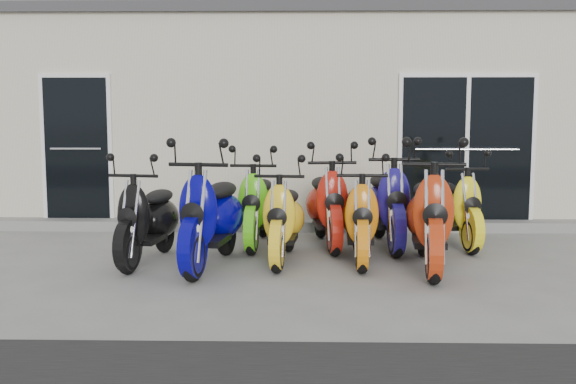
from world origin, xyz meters
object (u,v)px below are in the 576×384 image
scooter_front_black (148,207)px  scooter_back_blue (387,191)px  scooter_back_yellow (455,197)px  scooter_front_blue (211,202)px  scooter_front_orange_a (284,207)px  scooter_back_red (327,193)px  scooter_front_orange_b (360,206)px  scooter_front_red (430,202)px  scooter_back_green (258,194)px

scooter_front_black → scooter_back_blue: scooter_back_blue is taller
scooter_back_blue → scooter_back_yellow: (0.91, 0.11, -0.08)m
scooter_front_blue → scooter_front_orange_a: scooter_front_blue is taller
scooter_back_red → scooter_back_yellow: 1.69m
scooter_back_blue → scooter_back_yellow: bearing=3.4°
scooter_front_orange_b → scooter_back_red: 0.99m
scooter_back_red → scooter_front_red: bearing=-55.3°
scooter_front_red → scooter_back_green: scooter_front_red is taller
scooter_front_black → scooter_front_orange_a: bearing=11.9°
scooter_front_black → scooter_front_orange_a: size_ratio=1.01×
scooter_back_blue → scooter_front_orange_a: bearing=-149.8°
scooter_back_red → scooter_back_yellow: (1.69, 0.07, -0.05)m
scooter_front_blue → scooter_back_red: size_ratio=1.07×
scooter_front_black → scooter_back_green: bearing=49.2°
scooter_front_orange_b → scooter_back_yellow: size_ratio=1.02×
scooter_front_blue → scooter_back_yellow: scooter_front_blue is taller
scooter_front_orange_b → scooter_back_green: scooter_back_green is taller
scooter_front_blue → scooter_back_blue: (2.14, 1.21, -0.02)m
scooter_back_red → scooter_front_blue: bearing=-144.0°
scooter_front_red → scooter_back_green: size_ratio=1.13×
scooter_front_black → scooter_back_green: 1.62m
scooter_back_red → scooter_back_blue: (0.78, -0.04, 0.03)m
scooter_front_orange_a → scooter_back_yellow: size_ratio=1.01×
scooter_front_blue → scooter_front_orange_b: scooter_front_blue is taller
scooter_front_red → scooter_back_blue: scooter_front_red is taller
scooter_back_green → scooter_front_black: bearing=-135.9°
scooter_front_black → scooter_front_blue: 0.82m
scooter_front_blue → scooter_back_green: 1.36m
scooter_front_orange_b → scooter_front_black: bearing=-175.7°
scooter_front_orange_a → scooter_front_orange_b: size_ratio=0.99×
scooter_front_black → scooter_front_orange_b: size_ratio=1.00×
scooter_front_blue → scooter_front_orange_b: (1.73, 0.33, -0.09)m
scooter_front_orange_b → scooter_front_red: bearing=-24.1°
scooter_front_blue → scooter_back_green: (0.45, 1.28, -0.08)m
scooter_front_black → scooter_back_red: 2.37m
scooter_front_orange_a → scooter_back_blue: bearing=38.9°
scooter_back_green → scooter_back_red: 0.91m
scooter_front_red → scooter_back_red: 1.71m
scooter_front_orange_a → scooter_back_yellow: bearing=29.2°
scooter_back_green → scooter_back_blue: bearing=1.1°
scooter_front_black → scooter_front_red: (3.27, -0.27, 0.10)m
scooter_front_orange_b → scooter_back_red: bearing=114.0°
scooter_front_blue → scooter_back_green: size_ratio=1.12×
scooter_back_green → scooter_back_blue: size_ratio=0.92×
scooter_front_blue → scooter_back_yellow: bearing=32.3°
scooter_front_blue → scooter_front_orange_a: size_ratio=1.15×
scooter_front_blue → scooter_front_orange_a: bearing=30.2°
scooter_front_red → scooter_back_green: bearing=152.1°
scooter_back_green → scooter_back_blue: 1.70m
scooter_front_orange_a → scooter_front_red: bearing=-7.1°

